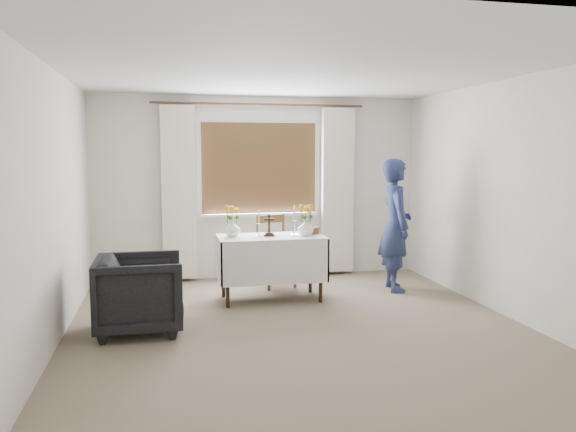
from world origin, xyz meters
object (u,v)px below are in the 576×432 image
at_px(armchair, 140,293).
at_px(person, 395,225).
at_px(flower_vase_left, 232,228).
at_px(wooden_cross, 269,225).
at_px(wooden_chair, 276,251).
at_px(altar_table, 271,268).
at_px(flower_vase_right, 306,228).

distance_m(armchair, person, 3.28).
bearing_deg(flower_vase_left, wooden_cross, -7.92).
bearing_deg(wooden_chair, wooden_cross, -120.53).
xyz_separation_m(altar_table, flower_vase_left, (-0.45, 0.06, 0.48)).
relative_size(wooden_chair, armchair, 1.12).
bearing_deg(altar_table, flower_vase_right, -8.48).
distance_m(wooden_cross, flower_vase_right, 0.43).
xyz_separation_m(wooden_chair, person, (1.43, -0.50, 0.37)).
relative_size(wooden_chair, wooden_cross, 3.56).
distance_m(armchair, wooden_cross, 1.77).
bearing_deg(person, armchair, 115.01).
height_order(person, wooden_cross, person).
bearing_deg(flower_vase_right, armchair, -155.87).
distance_m(altar_table, wooden_cross, 0.51).
xyz_separation_m(armchair, flower_vase_right, (1.86, 0.83, 0.48)).
distance_m(wooden_cross, flower_vase_left, 0.43).
bearing_deg(person, wooden_cross, 101.60).
xyz_separation_m(wooden_chair, flower_vase_right, (0.22, -0.71, 0.39)).
relative_size(flower_vase_left, flower_vase_right, 1.00).
xyz_separation_m(person, flower_vase_right, (-1.21, -0.21, 0.03)).
bearing_deg(wooden_cross, armchair, -143.63).
relative_size(altar_table, flower_vase_left, 6.45).
bearing_deg(altar_table, armchair, -148.47).
height_order(altar_table, flower_vase_left, flower_vase_left).
bearing_deg(altar_table, flower_vase_left, 172.89).
relative_size(armchair, flower_vase_right, 4.28).
bearing_deg(person, wooden_chair, 76.83).
relative_size(wooden_chair, flower_vase_right, 4.80).
height_order(wooden_cross, flower_vase_right, wooden_cross).
bearing_deg(flower_vase_right, wooden_chair, 106.76).
xyz_separation_m(armchair, flower_vase_left, (1.01, 0.95, 0.48)).
bearing_deg(armchair, flower_vase_right, -66.58).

